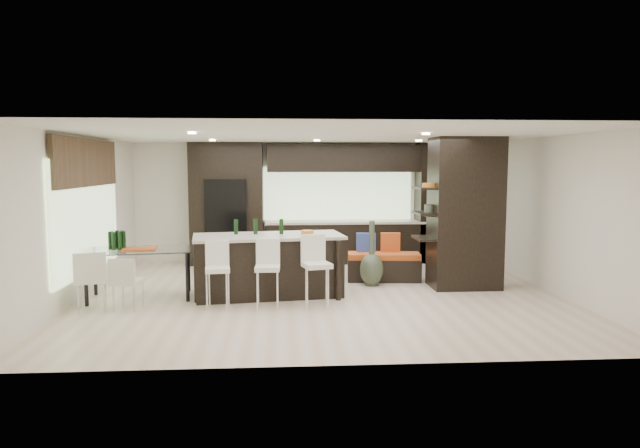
{
  "coord_description": "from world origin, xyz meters",
  "views": [
    {
      "loc": [
        -0.69,
        -9.59,
        2.22
      ],
      "look_at": [
        0.0,
        0.6,
        1.15
      ],
      "focal_mm": 32.0,
      "sensor_mm": 36.0,
      "label": 1
    }
  ],
  "objects": [
    {
      "name": "stool_left",
      "position": [
        -1.68,
        -0.84,
        0.42
      ],
      "size": [
        0.41,
        0.41,
        0.84
      ],
      "primitive_type": "cube",
      "rotation": [
        0.0,
        0.0,
        0.12
      ],
      "color": "white",
      "rests_on": "ground"
    },
    {
      "name": "partition_column",
      "position": [
        2.6,
        0.4,
        1.35
      ],
      "size": [
        1.2,
        0.8,
        2.7
      ],
      "primitive_type": "cube",
      "color": "black",
      "rests_on": "ground"
    },
    {
      "name": "back_cabinetry",
      "position": [
        0.5,
        3.17,
        1.35
      ],
      "size": [
        6.8,
        0.68,
        2.7
      ],
      "primitive_type": "cube",
      "color": "black",
      "rests_on": "ground"
    },
    {
      "name": "stone_accent",
      "position": [
        -3.93,
        0.2,
        2.25
      ],
      "size": [
        0.08,
        3.0,
        0.8
      ],
      "primitive_type": "cube",
      "color": "brown",
      "rests_on": "left_wall"
    },
    {
      "name": "chair_near",
      "position": [
        -3.05,
        -0.85,
        0.38
      ],
      "size": [
        0.47,
        0.47,
        0.76
      ],
      "primitive_type": "cube",
      "rotation": [
        0.0,
        0.0,
        -0.17
      ],
      "color": "white",
      "rests_on": "ground"
    },
    {
      "name": "stool_right",
      "position": [
        -0.15,
        -0.85,
        0.45
      ],
      "size": [
        0.49,
        0.49,
        0.91
      ],
      "primitive_type": "cube",
      "rotation": [
        0.0,
        0.0,
        0.27
      ],
      "color": "white",
      "rests_on": "ground"
    },
    {
      "name": "right_wall",
      "position": [
        4.0,
        0.0,
        1.35
      ],
      "size": [
        0.02,
        7.0,
        2.7
      ],
      "primitive_type": "cube",
      "color": "white",
      "rests_on": "ground"
    },
    {
      "name": "ceiling_spots",
      "position": [
        0.0,
        0.25,
        2.68
      ],
      "size": [
        4.0,
        3.0,
        0.02
      ],
      "primitive_type": "cube",
      "color": "white",
      "rests_on": "ceiling"
    },
    {
      "name": "chair_end",
      "position": [
        -1.86,
        -0.09,
        0.47
      ],
      "size": [
        0.61,
        0.61,
        0.93
      ],
      "primitive_type": "cube",
      "rotation": [
        0.0,
        0.0,
        1.81
      ],
      "color": "white",
      "rests_on": "ground"
    },
    {
      "name": "floor_vase",
      "position": [
        0.95,
        0.64,
        0.6
      ],
      "size": [
        0.52,
        0.52,
        1.2
      ],
      "primitive_type": null,
      "rotation": [
        0.0,
        0.0,
        0.21
      ],
      "color": "#3E4A35",
      "rests_on": "ground"
    },
    {
      "name": "bench",
      "position": [
        1.26,
        1.08,
        0.27
      ],
      "size": [
        1.43,
        0.67,
        0.53
      ],
      "primitive_type": "cube",
      "rotation": [
        0.0,
        0.0,
        -0.1
      ],
      "color": "black",
      "rests_on": "ground"
    },
    {
      "name": "stool_mid",
      "position": [
        -0.92,
        -0.84,
        0.43
      ],
      "size": [
        0.39,
        0.39,
        0.85
      ],
      "primitive_type": "cube",
      "rotation": [
        0.0,
        0.0,
        -0.03
      ],
      "color": "white",
      "rests_on": "ground"
    },
    {
      "name": "kitchen_island",
      "position": [
        -0.92,
        -0.02,
        0.52
      ],
      "size": [
        2.62,
        1.4,
        1.04
      ],
      "primitive_type": "cube",
      "rotation": [
        0.0,
        0.0,
        0.13
      ],
      "color": "black",
      "rests_on": "ground"
    },
    {
      "name": "dining_table",
      "position": [
        -3.05,
        -0.09,
        0.41
      ],
      "size": [
        1.83,
        1.19,
        0.82
      ],
      "primitive_type": "cube",
      "rotation": [
        0.0,
        0.0,
        0.14
      ],
      "color": "white",
      "rests_on": "ground"
    },
    {
      "name": "back_wall",
      "position": [
        0.0,
        3.5,
        1.35
      ],
      "size": [
        8.0,
        0.02,
        2.7
      ],
      "primitive_type": "cube",
      "color": "white",
      "rests_on": "ground"
    },
    {
      "name": "window_left",
      "position": [
        -3.96,
        0.2,
        1.35
      ],
      "size": [
        0.04,
        3.2,
        1.9
      ],
      "primitive_type": "cube",
      "color": "#B2D199",
      "rests_on": "left_wall"
    },
    {
      "name": "ground",
      "position": [
        0.0,
        0.0,
        0.0
      ],
      "size": [
        8.0,
        8.0,
        0.0
      ],
      "primitive_type": "plane",
      "color": "beige",
      "rests_on": "ground"
    },
    {
      "name": "left_wall",
      "position": [
        -4.0,
        0.0,
        1.35
      ],
      "size": [
        0.02,
        7.0,
        2.7
      ],
      "primitive_type": "cube",
      "color": "white",
      "rests_on": "ground"
    },
    {
      "name": "ceiling",
      "position": [
        0.0,
        0.0,
        2.7
      ],
      "size": [
        8.0,
        7.0,
        0.02
      ],
      "primitive_type": "cube",
      "color": "white",
      "rests_on": "ground"
    },
    {
      "name": "window_back",
      "position": [
        0.6,
        3.46,
        1.55
      ],
      "size": [
        3.4,
        0.04,
        1.2
      ],
      "primitive_type": "cube",
      "color": "#B2D199",
      "rests_on": "back_wall"
    },
    {
      "name": "refrigerator",
      "position": [
        -1.9,
        3.12,
        0.95
      ],
      "size": [
        0.9,
        0.68,
        1.9
      ],
      "primitive_type": "cube",
      "color": "black",
      "rests_on": "ground"
    },
    {
      "name": "chair_far",
      "position": [
        -3.58,
        -0.88,
        0.43
      ],
      "size": [
        0.57,
        0.57,
        0.85
      ],
      "primitive_type": "cube",
      "rotation": [
        0.0,
        0.0,
        0.26
      ],
      "color": "white",
      "rests_on": "ground"
    }
  ]
}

